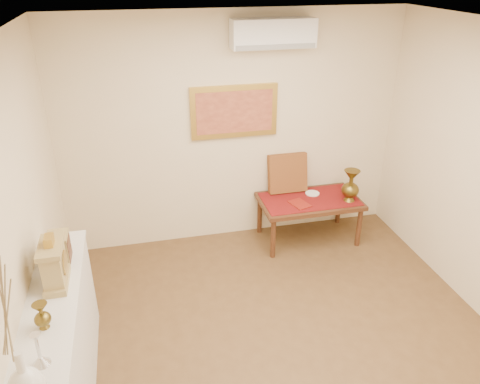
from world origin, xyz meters
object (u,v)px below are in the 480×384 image
object	(u,v)px
brass_urn_tall	(351,182)
mantel_clock	(54,264)
white_vase	(12,337)
wooden_chest	(59,248)
low_table	(309,204)
display_ledge	(62,358)

from	to	relation	value
brass_urn_tall	mantel_clock	size ratio (longest dim) A/B	1.15
white_vase	mantel_clock	bearing A→B (deg)	89.02
brass_urn_tall	wooden_chest	bearing A→B (deg)	-159.05
white_vase	brass_urn_tall	size ratio (longest dim) A/B	2.13
white_vase	low_table	bearing A→B (deg)	45.72
low_table	brass_urn_tall	bearing A→B (deg)	-17.90
wooden_chest	white_vase	bearing A→B (deg)	-90.67
wooden_chest	low_table	size ratio (longest dim) A/B	0.20
wooden_chest	low_table	xyz separation A→B (m)	(2.65, 1.33, -0.62)
white_vase	mantel_clock	size ratio (longest dim) A/B	2.46
display_ledge	low_table	xyz separation A→B (m)	(2.67, 1.88, -0.01)
brass_urn_tall	low_table	xyz separation A→B (m)	(-0.44, 0.14, -0.31)
display_ledge	wooden_chest	distance (m)	0.82
white_vase	wooden_chest	size ratio (longest dim) A/B	4.14
white_vase	brass_urn_tall	world-z (taller)	white_vase
brass_urn_tall	display_ledge	distance (m)	3.58
brass_urn_tall	low_table	distance (m)	0.56
white_vase	low_table	world-z (taller)	white_vase
wooden_chest	display_ledge	bearing A→B (deg)	-92.86
display_ledge	mantel_clock	size ratio (longest dim) A/B	4.93
mantel_clock	display_ledge	bearing A→B (deg)	-96.64
wooden_chest	brass_urn_tall	bearing A→B (deg)	20.95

